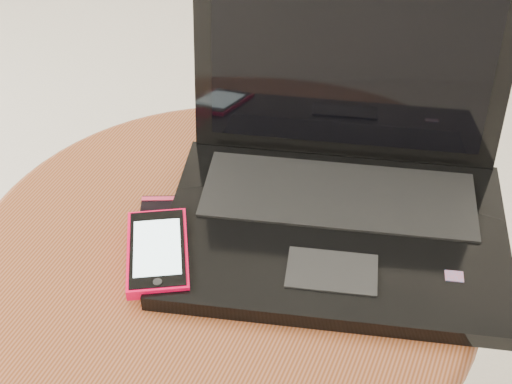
% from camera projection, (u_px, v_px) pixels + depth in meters
% --- Properties ---
extents(table, '(0.57, 0.57, 0.45)m').
position_uv_depth(table, '(224.00, 307.00, 0.87)').
color(table, '#5D2211').
rests_on(table, ground).
extents(laptop, '(0.43, 0.38, 0.24)m').
position_uv_depth(laptop, '(340.00, 183.00, 0.83)').
color(laptop, black).
rests_on(laptop, table).
extents(phone_black, '(0.11, 0.14, 0.01)m').
position_uv_depth(phone_black, '(166.00, 236.00, 0.82)').
color(phone_black, black).
rests_on(phone_black, table).
extents(phone_pink, '(0.11, 0.13, 0.01)m').
position_uv_depth(phone_pink, '(158.00, 252.00, 0.78)').
color(phone_pink, '#F30438').
rests_on(phone_pink, phone_black).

